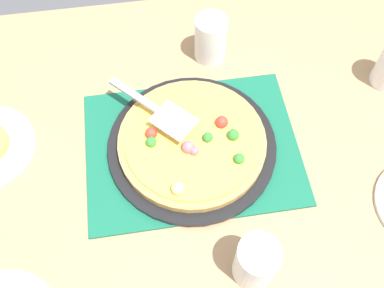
% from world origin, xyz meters
% --- Properties ---
extents(ground_plane, '(8.00, 8.00, 0.00)m').
position_xyz_m(ground_plane, '(0.00, 0.00, 0.00)').
color(ground_plane, '#4C4C51').
extents(dining_table, '(1.40, 1.00, 0.75)m').
position_xyz_m(dining_table, '(0.00, 0.00, 0.64)').
color(dining_table, '#9E7A56').
rests_on(dining_table, ground_plane).
extents(placemat, '(0.48, 0.36, 0.01)m').
position_xyz_m(placemat, '(0.00, 0.00, 0.75)').
color(placemat, '#145B42').
rests_on(placemat, dining_table).
extents(pizza_pan, '(0.38, 0.38, 0.01)m').
position_xyz_m(pizza_pan, '(0.00, 0.00, 0.76)').
color(pizza_pan, black).
rests_on(pizza_pan, placemat).
extents(pizza, '(0.33, 0.33, 0.05)m').
position_xyz_m(pizza, '(0.00, -0.00, 0.78)').
color(pizza, tan).
rests_on(pizza, pizza_pan).
extents(cup_near, '(0.08, 0.08, 0.12)m').
position_xyz_m(cup_near, '(0.09, 0.27, 0.81)').
color(cup_near, white).
rests_on(cup_near, dining_table).
extents(cup_corner, '(0.08, 0.08, 0.12)m').
position_xyz_m(cup_corner, '(0.08, -0.29, 0.81)').
color(cup_corner, white).
rests_on(cup_corner, dining_table).
extents(pizza_server, '(0.19, 0.19, 0.01)m').
position_xyz_m(pizza_server, '(-0.07, 0.07, 0.82)').
color(pizza_server, silver).
rests_on(pizza_server, pizza).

